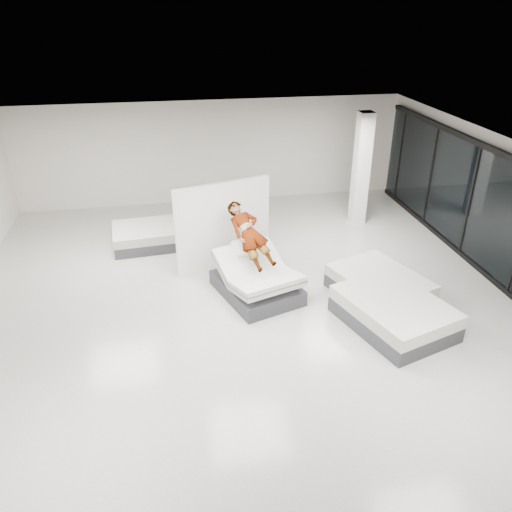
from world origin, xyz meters
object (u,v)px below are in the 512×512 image
object	(u,v)px
remote	(266,254)
flat_bed_right_far	(379,286)
person	(250,242)
flat_bed_right_near	(394,313)
hero_bed	(257,281)
flat_bed_left_far	(150,236)
divider_panel	(224,226)
column	(361,169)

from	to	relation	value
remote	flat_bed_right_far	distance (m)	2.59
person	flat_bed_right_far	size ratio (longest dim) A/B	0.73
person	flat_bed_right_near	distance (m)	3.36
hero_bed	flat_bed_left_far	bearing A→B (deg)	128.08
person	remote	xyz separation A→B (m)	(0.32, -0.26, -0.22)
hero_bed	flat_bed_right_near	world-z (taller)	hero_bed
hero_bed	person	size ratio (longest dim) A/B	1.31
flat_bed_right_far	flat_bed_left_far	distance (m)	6.16
divider_panel	flat_bed_right_far	xyz separation A→B (m)	(3.18, -2.00, -0.81)
flat_bed_left_far	column	distance (m)	6.17
flat_bed_right_near	divider_panel	bearing A→B (deg)	134.52
flat_bed_right_far	column	distance (m)	4.42
hero_bed	remote	distance (m)	0.65
hero_bed	remote	xyz separation A→B (m)	(0.22, 0.03, 0.61)
hero_bed	remote	world-z (taller)	hero_bed
person	remote	world-z (taller)	person
divider_panel	flat_bed_right_far	distance (m)	3.84
person	flat_bed_left_far	distance (m)	3.66
hero_bed	flat_bed_right_near	xyz separation A→B (m)	(2.49, -1.66, -0.05)
divider_panel	flat_bed_left_far	size ratio (longest dim) A/B	1.20
person	flat_bed_left_far	xyz separation A→B (m)	(-2.26, 2.72, -0.92)
flat_bed_right_near	flat_bed_right_far	bearing A→B (deg)	82.34
hero_bed	divider_panel	size ratio (longest dim) A/B	0.95
divider_panel	flat_bed_right_near	bearing A→B (deg)	-62.64
divider_panel	column	distance (m)	4.70
flat_bed_right_far	flat_bed_left_far	xyz separation A→B (m)	(-5.00, 3.59, -0.02)
column	remote	bearing A→B (deg)	-134.44
divider_panel	flat_bed_left_far	world-z (taller)	divider_panel
hero_bed	flat_bed_left_far	xyz separation A→B (m)	(-2.36, 3.01, -0.09)
flat_bed_left_far	divider_panel	bearing A→B (deg)	-41.08
divider_panel	flat_bed_right_near	size ratio (longest dim) A/B	0.93
divider_panel	column	world-z (taller)	column
person	flat_bed_right_far	bearing A→B (deg)	-36.51
divider_panel	flat_bed_left_far	bearing A→B (deg)	121.76
flat_bed_right_near	flat_bed_left_far	distance (m)	6.74
remote	flat_bed_left_far	size ratio (longest dim) A/B	0.07
divider_panel	column	xyz separation A→B (m)	(4.18, 2.09, 0.51)
divider_panel	flat_bed_right_near	world-z (taller)	divider_panel
flat_bed_right_near	flat_bed_left_far	world-z (taller)	flat_bed_right_near
flat_bed_left_far	flat_bed_right_far	bearing A→B (deg)	-35.68
remote	flat_bed_left_far	bearing A→B (deg)	111.97
person	flat_bed_right_near	bearing A→B (deg)	-55.87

